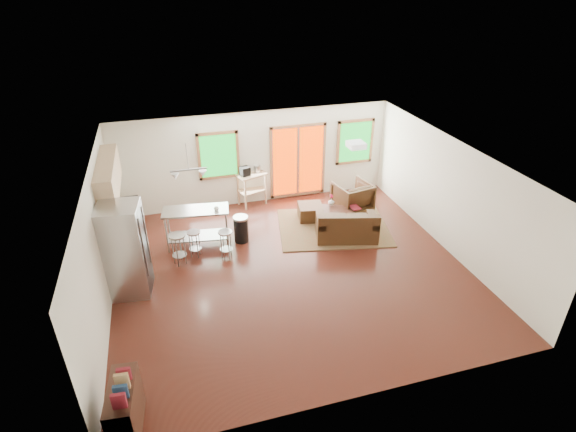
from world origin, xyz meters
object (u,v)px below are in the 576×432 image
object	(u,v)px
rug	(333,227)
refrigerator	(126,250)
armchair	(352,196)
kitchen_cart	(251,178)
loveseat	(347,228)
island	(197,221)
ottoman	(310,212)
coffee_table	(336,211)

from	to	relation	value
rug	refrigerator	xyz separation A→B (m)	(-4.88, -1.25, 0.96)
armchair	refrigerator	size ratio (longest dim) A/B	0.47
rug	kitchen_cart	bearing A→B (deg)	132.83
loveseat	island	distance (m)	3.59
ottoman	refrigerator	distance (m)	4.89
rug	ottoman	world-z (taller)	ottoman
refrigerator	kitchen_cart	world-z (taller)	refrigerator
refrigerator	kitchen_cart	size ratio (longest dim) A/B	1.68
refrigerator	island	size ratio (longest dim) A/B	1.24
armchair	refrigerator	world-z (taller)	refrigerator
rug	island	world-z (taller)	island
rug	coffee_table	distance (m)	0.44
rug	armchair	size ratio (longest dim) A/B	2.97
rug	armchair	world-z (taller)	armchair
loveseat	coffee_table	world-z (taller)	loveseat
island	kitchen_cart	distance (m)	2.41
armchair	refrigerator	bearing A→B (deg)	7.96
armchair	ottoman	distance (m)	1.26
coffee_table	island	size ratio (longest dim) A/B	0.66
kitchen_cart	island	bearing A→B (deg)	-133.75
coffee_table	kitchen_cart	xyz separation A→B (m)	(-1.89, 1.59, 0.49)
ottoman	kitchen_cart	bearing A→B (deg)	136.07
rug	coffee_table	size ratio (longest dim) A/B	2.63
loveseat	kitchen_cart	bearing A→B (deg)	142.36
loveseat	refrigerator	bearing A→B (deg)	-157.08
loveseat	ottoman	distance (m)	1.30
ottoman	island	xyz separation A→B (m)	(-2.97, -0.47, 0.45)
refrigerator	island	distance (m)	2.06
kitchen_cart	ottoman	bearing A→B (deg)	-43.93
coffee_table	kitchen_cart	size ratio (longest dim) A/B	0.89
coffee_table	ottoman	xyz separation A→B (m)	(-0.58, 0.33, -0.11)
ottoman	coffee_table	bearing A→B (deg)	-29.26
rug	island	xyz separation A→B (m)	(-3.39, 0.13, 0.64)
island	ottoman	bearing A→B (deg)	9.05
rug	refrigerator	world-z (taller)	refrigerator
loveseat	kitchen_cart	world-z (taller)	kitchen_cart
loveseat	island	bearing A→B (deg)	-176.13
rug	refrigerator	size ratio (longest dim) A/B	1.40
rug	island	bearing A→B (deg)	177.79
ottoman	island	world-z (taller)	island
loveseat	coffee_table	xyz separation A→B (m)	(0.05, 0.85, 0.00)
rug	loveseat	distance (m)	0.65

